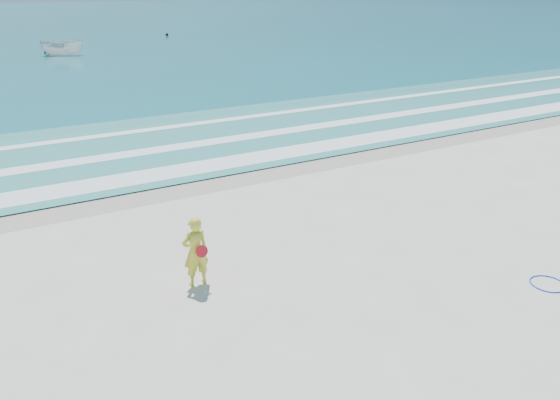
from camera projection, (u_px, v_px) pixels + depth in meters
ground at (354, 314)px, 11.10m from camera, size 400.00×400.00×0.00m
wet_sand at (191, 183)px, 18.33m from camera, size 400.00×2.40×0.00m
shallow at (146, 146)px, 22.34m from camera, size 400.00×10.00×0.01m
foam_near at (177, 171)px, 19.36m from camera, size 400.00×1.40×0.01m
foam_mid at (152, 151)px, 21.69m from camera, size 400.00×0.90×0.01m
foam_far at (129, 132)px, 24.34m from camera, size 400.00×0.60×0.01m
hoop at (548, 284)px, 12.18m from camera, size 0.80×0.80×0.03m
boat at (62, 47)px, 49.76m from camera, size 4.11×2.69×1.48m
buoy at (167, 34)px, 67.97m from camera, size 0.38×0.38×0.38m
woman at (195, 252)px, 11.89m from camera, size 0.61×0.43×1.62m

